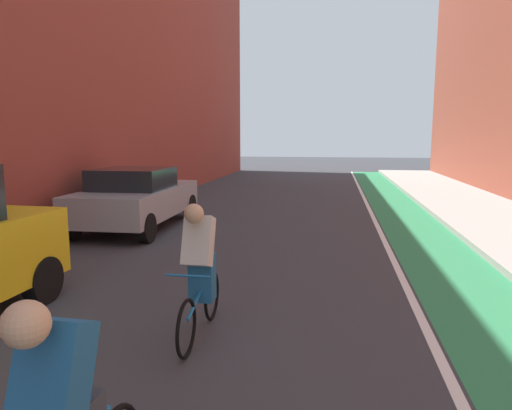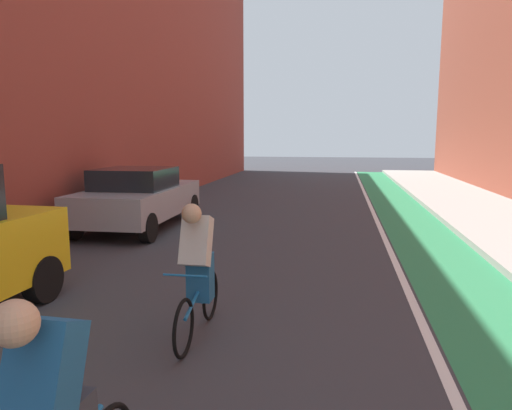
{
  "view_description": "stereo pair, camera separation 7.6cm",
  "coord_description": "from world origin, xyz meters",
  "views": [
    {
      "loc": [
        1.55,
        5.35,
        2.32
      ],
      "look_at": [
        0.3,
        12.85,
        1.19
      ],
      "focal_mm": 32.69,
      "sensor_mm": 36.0,
      "label": 1
    },
    {
      "loc": [
        1.63,
        5.36,
        2.32
      ],
      "look_at": [
        0.3,
        12.85,
        1.19
      ],
      "focal_mm": 32.69,
      "sensor_mm": 36.0,
      "label": 2
    }
  ],
  "objects": [
    {
      "name": "lane_divider_stripe",
      "position": [
        2.71,
        17.19,
        0.0
      ],
      "size": [
        0.12,
        38.38,
        0.0
      ],
      "primitive_type": "cube",
      "color": "white",
      "rests_on": "ground"
    },
    {
      "name": "cyclist_trailing",
      "position": [
        0.06,
        10.35,
        0.81
      ],
      "size": [
        0.48,
        1.68,
        1.6
      ],
      "color": "black",
      "rests_on": "ground"
    },
    {
      "name": "bike_lane_paint",
      "position": [
        3.61,
        17.19,
        0.0
      ],
      "size": [
        1.6,
        38.38,
        0.0
      ],
      "primitive_type": "cube",
      "color": "#2D8451",
      "rests_on": "ground"
    },
    {
      "name": "ground_plane",
      "position": [
        0.0,
        15.19,
        0.0
      ],
      "size": [
        84.44,
        84.44,
        0.0
      ],
      "primitive_type": "plane",
      "color": "#38383D"
    },
    {
      "name": "parked_sedan_silver",
      "position": [
        -3.36,
        16.36,
        0.79
      ],
      "size": [
        2.04,
        4.37,
        1.53
      ],
      "color": "#9EA0A8",
      "rests_on": "ground"
    }
  ]
}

